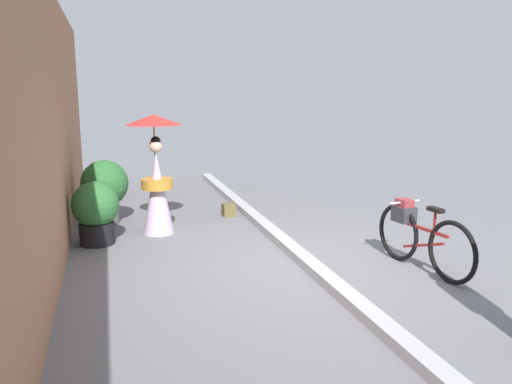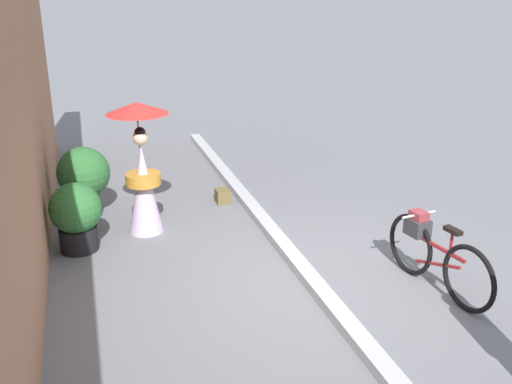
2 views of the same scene
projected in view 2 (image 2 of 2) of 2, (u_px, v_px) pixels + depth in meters
ground_plane at (310, 283)px, 6.84m from camera, size 30.00×30.00×0.00m
sidewalk_curb at (311, 279)px, 6.82m from camera, size 14.00×0.20×0.12m
bicycle_near_officer at (434, 253)px, 6.61m from camera, size 1.70×0.48×0.85m
person_with_parasol at (142, 167)px, 7.97m from camera, size 0.85×0.85×1.86m
potted_plant_by_door at (85, 177)px, 8.66m from camera, size 0.80×0.78×1.08m
potted_plant_small at (77, 214)px, 7.56m from camera, size 0.70×0.68×0.93m
backpack_on_pavement at (223, 196)px, 9.32m from camera, size 0.26×0.21×0.23m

